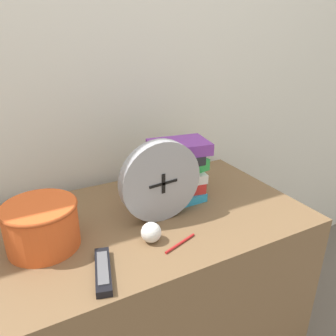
{
  "coord_description": "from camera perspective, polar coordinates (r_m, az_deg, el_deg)",
  "views": [
    {
      "loc": [
        -0.37,
        -0.57,
        1.33
      ],
      "look_at": [
        0.12,
        0.34,
        0.9
      ],
      "focal_mm": 35.0,
      "sensor_mm": 36.0,
      "label": 1
    }
  ],
  "objects": [
    {
      "name": "wall_back",
      "position": [
        1.33,
        -12.3,
        16.68
      ],
      "size": [
        6.0,
        0.04,
        2.4
      ],
      "color": "silver",
      "rests_on": "ground_plane"
    },
    {
      "name": "desk",
      "position": [
        1.36,
        -4.18,
        -22.12
      ],
      "size": [
        1.12,
        0.63,
        0.75
      ],
      "color": "brown",
      "rests_on": "ground_plane"
    },
    {
      "name": "desk_clock",
      "position": [
        1.05,
        -1.29,
        -2.33
      ],
      "size": [
        0.27,
        0.05,
        0.27
      ],
      "color": "#99999E",
      "rests_on": "desk"
    },
    {
      "name": "book_stack",
      "position": [
        1.21,
        0.98,
        -0.47
      ],
      "size": [
        0.27,
        0.2,
        0.22
      ],
      "color": "#2D9ED1",
      "rests_on": "desk"
    },
    {
      "name": "basket",
      "position": [
        1.02,
        -21.18,
        -9.11
      ],
      "size": [
        0.21,
        0.21,
        0.14
      ],
      "color": "#E05623",
      "rests_on": "desk"
    },
    {
      "name": "tv_remote",
      "position": [
        0.91,
        -11.25,
        -17.11
      ],
      "size": [
        0.08,
        0.18,
        0.02
      ],
      "color": "black",
      "rests_on": "desk"
    },
    {
      "name": "crumpled_paper_ball",
      "position": [
        0.99,
        -2.96,
        -11.13
      ],
      "size": [
        0.06,
        0.06,
        0.06
      ],
      "color": "white",
      "rests_on": "desk"
    },
    {
      "name": "pen",
      "position": [
        0.99,
        2.15,
        -12.97
      ],
      "size": [
        0.12,
        0.05,
        0.01
      ],
      "color": "#B21E1E",
      "rests_on": "desk"
    }
  ]
}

